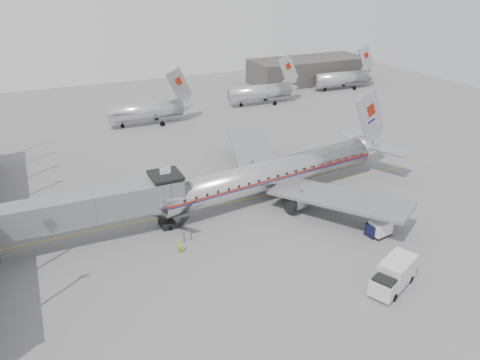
% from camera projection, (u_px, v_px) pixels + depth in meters
% --- Properties ---
extents(ground, '(160.00, 160.00, 0.00)m').
position_uv_depth(ground, '(254.00, 223.00, 54.38)').
color(ground, slate).
rests_on(ground, ground).
extents(hangar, '(30.00, 12.00, 6.00)m').
position_uv_depth(hangar, '(309.00, 70.00, 119.75)').
color(hangar, '#3D3A37').
rests_on(hangar, ground).
extents(apron_line, '(60.00, 0.15, 0.01)m').
position_uv_depth(apron_line, '(254.00, 197.00, 60.47)').
color(apron_line, gold).
rests_on(apron_line, ground).
extents(jet_bridge, '(21.00, 6.20, 7.10)m').
position_uv_depth(jet_bridge, '(97.00, 206.00, 49.37)').
color(jet_bridge, slate).
rests_on(jet_bridge, ground).
extents(distant_aircraft_near, '(16.39, 3.20, 10.26)m').
position_uv_depth(distant_aircraft_near, '(146.00, 110.00, 87.29)').
color(distant_aircraft_near, silver).
rests_on(distant_aircraft_near, ground).
extents(distant_aircraft_mid, '(16.39, 3.20, 10.26)m').
position_uv_depth(distant_aircraft_mid, '(261.00, 91.00, 100.43)').
color(distant_aircraft_mid, silver).
rests_on(distant_aircraft_mid, ground).
extents(distant_aircraft_far, '(16.39, 3.20, 10.26)m').
position_uv_depth(distant_aircraft_far, '(342.00, 78.00, 112.80)').
color(distant_aircraft_far, silver).
rests_on(distant_aircraft_far, ground).
extents(airliner, '(38.18, 35.18, 12.11)m').
position_uv_depth(airliner, '(277.00, 173.00, 60.06)').
color(airliner, silver).
rests_on(airliner, ground).
extents(service_van, '(6.07, 4.33, 2.67)m').
position_uv_depth(service_van, '(394.00, 275.00, 42.98)').
color(service_van, silver).
rests_on(service_van, ground).
extents(baggage_cart_navy, '(2.02, 1.63, 1.47)m').
position_uv_depth(baggage_cart_navy, '(375.00, 229.00, 51.66)').
color(baggage_cart_navy, black).
rests_on(baggage_cart_navy, ground).
extents(baggage_cart_white, '(2.50, 2.03, 1.80)m').
position_uv_depth(baggage_cart_white, '(380.00, 228.00, 51.53)').
color(baggage_cart_white, white).
rests_on(baggage_cart_white, ground).
extents(ramp_worker, '(0.64, 0.47, 1.60)m').
position_uv_depth(ramp_worker, '(180.00, 247.00, 48.39)').
color(ramp_worker, '#B4D519').
rests_on(ramp_worker, ground).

